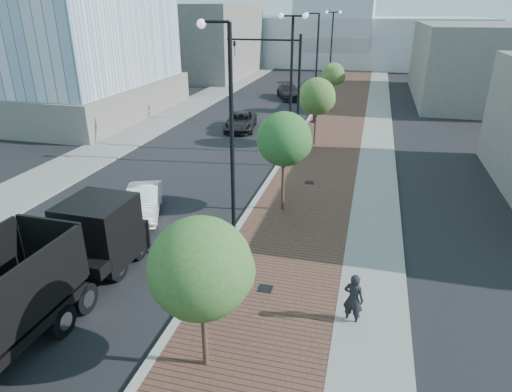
% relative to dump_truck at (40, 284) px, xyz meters
% --- Properties ---
extents(sidewalk, '(7.00, 140.00, 0.12)m').
position_rel_dump_truck_xyz_m(sidewalk, '(7.75, 35.35, -1.34)').
color(sidewalk, '#4C2D23').
rests_on(sidewalk, ground).
extents(concrete_strip, '(2.40, 140.00, 0.13)m').
position_rel_dump_truck_xyz_m(concrete_strip, '(10.45, 35.35, -1.33)').
color(concrete_strip, slate).
rests_on(concrete_strip, ground).
extents(curb, '(0.30, 140.00, 0.14)m').
position_rel_dump_truck_xyz_m(curb, '(4.25, 35.35, -1.33)').
color(curb, gray).
rests_on(curb, ground).
extents(west_sidewalk, '(4.00, 140.00, 0.12)m').
position_rel_dump_truck_xyz_m(west_sidewalk, '(-8.75, 35.35, -1.34)').
color(west_sidewalk, slate).
rests_on(west_sidewalk, ground).
extents(dump_truck, '(2.65, 13.37, 3.31)m').
position_rel_dump_truck_xyz_m(dump_truck, '(0.00, 0.00, 0.00)').
color(dump_truck, black).
rests_on(dump_truck, ground).
extents(white_sedan, '(2.97, 4.56, 1.42)m').
position_rel_dump_truck_xyz_m(white_sedan, '(-0.74, 8.18, -0.69)').
color(white_sedan, silver).
rests_on(white_sedan, ground).
extents(dark_car_mid, '(3.19, 5.49, 1.44)m').
position_rel_dump_truck_xyz_m(dark_car_mid, '(-0.83, 25.48, -0.68)').
color(dark_car_mid, black).
rests_on(dark_car_mid, ground).
extents(dark_car_far, '(4.00, 5.80, 1.56)m').
position_rel_dump_truck_xyz_m(dark_car_far, '(0.49, 40.39, -0.62)').
color(dark_car_far, black).
rests_on(dark_car_far, ground).
extents(pedestrian, '(0.77, 0.61, 1.84)m').
position_rel_dump_truck_xyz_m(pedestrian, '(9.78, 2.39, -0.48)').
color(pedestrian, black).
rests_on(pedestrian, ground).
extents(streetlight_1, '(1.44, 0.56, 9.21)m').
position_rel_dump_truck_xyz_m(streetlight_1, '(4.74, 5.35, 2.95)').
color(streetlight_1, black).
rests_on(streetlight_1, ground).
extents(streetlight_2, '(1.72, 0.56, 9.28)m').
position_rel_dump_truck_xyz_m(streetlight_2, '(4.85, 17.35, 3.42)').
color(streetlight_2, black).
rests_on(streetlight_2, ground).
extents(streetlight_3, '(1.44, 0.56, 9.21)m').
position_rel_dump_truck_xyz_m(streetlight_3, '(4.74, 29.35, 2.95)').
color(streetlight_3, black).
rests_on(streetlight_3, ground).
extents(streetlight_4, '(1.72, 0.56, 9.28)m').
position_rel_dump_truck_xyz_m(streetlight_4, '(4.85, 41.35, 3.42)').
color(streetlight_4, black).
rests_on(streetlight_4, ground).
extents(traffic_mast, '(5.09, 0.20, 8.00)m').
position_rel_dump_truck_xyz_m(traffic_mast, '(3.95, 20.35, 3.59)').
color(traffic_mast, black).
rests_on(traffic_mast, ground).
extents(tree_0, '(2.77, 2.77, 4.70)m').
position_rel_dump_truck_xyz_m(tree_0, '(5.89, -0.63, 1.91)').
color(tree_0, '#382619').
rests_on(tree_0, ground).
extents(tree_1, '(2.63, 2.63, 5.10)m').
position_rel_dump_truck_xyz_m(tree_1, '(5.89, 10.37, 2.37)').
color(tree_1, '#382619').
rests_on(tree_1, ground).
extents(tree_2, '(2.68, 2.68, 5.01)m').
position_rel_dump_truck_xyz_m(tree_2, '(5.89, 22.37, 2.26)').
color(tree_2, '#382619').
rests_on(tree_2, ground).
extents(tree_3, '(2.27, 2.20, 4.77)m').
position_rel_dump_truck_xyz_m(tree_3, '(5.89, 34.37, 2.26)').
color(tree_3, '#382619').
rests_on(tree_3, ground).
extents(tower_podium, '(19.00, 19.00, 3.00)m').
position_rel_dump_truck_xyz_m(tower_podium, '(-19.75, 27.35, 0.10)').
color(tower_podium, '#68645E').
rests_on(tower_podium, ground).
extents(convention_center, '(50.00, 30.00, 50.00)m').
position_rel_dump_truck_xyz_m(convention_center, '(2.25, 80.35, 4.61)').
color(convention_center, '#ADB2B7').
rests_on(convention_center, ground).
extents(commercial_block_nw, '(14.00, 20.00, 10.00)m').
position_rel_dump_truck_xyz_m(commercial_block_nw, '(-15.75, 55.35, 3.60)').
color(commercial_block_nw, '#5E5A55').
rests_on(commercial_block_nw, ground).
extents(commercial_block_ne, '(12.00, 22.00, 8.00)m').
position_rel_dump_truck_xyz_m(commercial_block_ne, '(20.25, 45.35, 2.60)').
color(commercial_block_ne, '#625E58').
rests_on(commercial_block_ne, ground).
extents(utility_cover_1, '(0.50, 0.50, 0.02)m').
position_rel_dump_truck_xyz_m(utility_cover_1, '(6.65, 3.35, -1.27)').
color(utility_cover_1, black).
rests_on(utility_cover_1, sidewalk).
extents(utility_cover_2, '(0.50, 0.50, 0.02)m').
position_rel_dump_truck_xyz_m(utility_cover_2, '(6.65, 14.35, -1.27)').
color(utility_cover_2, black).
rests_on(utility_cover_2, sidewalk).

